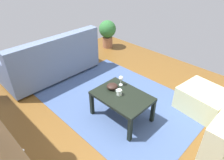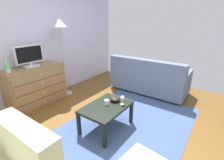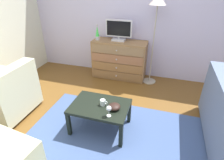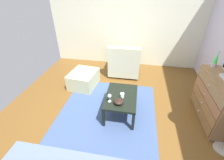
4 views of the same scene
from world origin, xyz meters
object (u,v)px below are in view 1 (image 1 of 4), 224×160
coffee_table (122,98)px  potted_plant (107,31)px  mug (119,92)px  bowl_decorative (112,86)px  ottoman (203,100)px  wine_glass (121,78)px  couch_large (51,60)px

coffee_table → potted_plant: size_ratio=1.15×
potted_plant → mug: bearing=139.3°
bowl_decorative → ottoman: bowl_decorative is taller
mug → potted_plant: 2.73m
wine_glass → potted_plant: size_ratio=0.22×
ottoman → couch_large: bearing=22.5°
couch_large → bowl_decorative: bearing=-177.0°
bowl_decorative → ottoman: size_ratio=0.24×
wine_glass → bowl_decorative: size_ratio=0.92×
bowl_decorative → coffee_table: bearing=174.6°
bowl_decorative → couch_large: bearing=3.0°
bowl_decorative → ottoman: (-1.03, -1.02, -0.27)m
wine_glass → mug: size_ratio=1.38×
wine_glass → mug: 0.27m
bowl_decorative → ottoman: 1.47m
coffee_table → mug: bearing=26.5°
coffee_table → mug: 0.11m
bowl_decorative → couch_large: 1.63m
coffee_table → couch_large: 1.85m
wine_glass → ottoman: (-1.00, -0.85, -0.35)m
wine_glass → mug: wine_glass is taller
coffee_table → bowl_decorative: 0.24m
potted_plant → bowl_decorative: bearing=137.3°
coffee_table → wine_glass: bearing=-43.5°
bowl_decorative → potted_plant: 2.56m
coffee_table → wine_glass: size_ratio=5.28×
coffee_table → potted_plant: potted_plant is taller
wine_glass → mug: bearing=126.8°
mug → bowl_decorative: (0.18, -0.04, -0.00)m
ottoman → potted_plant: size_ratio=0.97×
coffee_table → wine_glass: 0.32m
mug → potted_plant: (2.07, -1.78, -0.03)m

